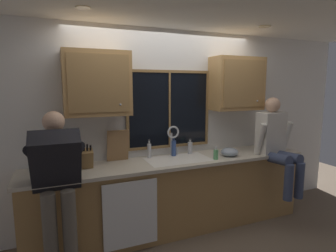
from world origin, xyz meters
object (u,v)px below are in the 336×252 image
Objects in this scene: cutting_board at (118,146)px; person_standing at (57,178)px; soap_dispenser at (216,154)px; bottle_amber_small at (190,147)px; bottle_tall_clear at (174,148)px; knife_block at (87,159)px; person_sitting_on_counter at (276,141)px; bottle_green_glass at (149,150)px; mixing_bowl at (229,152)px.

person_standing is at bearing -142.40° from cutting_board.
soap_dispenser is 0.42m from bottle_amber_small.
bottle_amber_small is at bearing 6.07° from bottle_tall_clear.
person_standing is 4.95× the size of knife_block.
person_standing is at bearing -162.27° from bottle_amber_small.
bottle_tall_clear is at bearing 139.43° from soap_dispenser.
person_standing is 7.68× the size of bottle_amber_small.
knife_block is (-2.41, 0.32, -0.08)m from person_sitting_on_counter.
person_standing is at bearing -160.33° from bottle_tall_clear.
person_standing is 1.52m from bottle_tall_clear.
bottle_amber_small is (-1.05, 0.48, -0.10)m from person_sitting_on_counter.
soap_dispenser is at bearing -8.62° from knife_block.
person_sitting_on_counter is 5.23× the size of bottle_green_glass.
bottle_green_glass is 0.59m from bottle_amber_small.
cutting_board is at bearing 166.72° from person_sitting_on_counter.
knife_block is at bearing -157.66° from cutting_board.
soap_dispenser is at bearing 4.71° from person_standing.
bottle_tall_clear is (0.73, -0.03, -0.08)m from cutting_board.
mixing_bowl is at bearing -22.55° from bottle_tall_clear.
bottle_amber_small reaches higher than soap_dispenser.
soap_dispenser is at bearing -66.80° from bottle_amber_small.
bottle_tall_clear is (1.43, 0.51, 0.06)m from person_standing.
mixing_bowl is 0.27m from soap_dispenser.
bottle_green_glass is at bearing 163.87° from person_sitting_on_counter.
cutting_board is at bearing 167.54° from mixing_bowl.
knife_block is at bearing 172.39° from person_sitting_on_counter.
mixing_bowl is at bearing -16.74° from bottle_green_glass.
cutting_board is (-2.03, 0.48, 0.01)m from person_sitting_on_counter.
soap_dispenser is at bearing -26.94° from bottle_green_glass.
knife_block is 1.55× the size of bottle_amber_small.
bottle_amber_small is (0.98, -0.00, -0.11)m from cutting_board.
person_sitting_on_counter reaches higher than person_standing.
soap_dispenser is at bearing 174.16° from person_sitting_on_counter.
mixing_bowl is 0.94× the size of bottle_green_glass.
soap_dispenser is at bearing -163.22° from mixing_bowl.
person_sitting_on_counter reaches higher than soap_dispenser.
knife_block is 1.21× the size of bottle_tall_clear.
bottle_green_glass is at bearing -179.51° from bottle_amber_small.
knife_block is 1.42× the size of mixing_bowl.
person_sitting_on_counter reaches higher than cutting_board.
person_standing is at bearing -178.69° from person_sitting_on_counter.
bottle_tall_clear is (1.11, 0.13, 0.00)m from knife_block.
cutting_board is 0.99m from bottle_amber_small.
bottle_amber_small reaches higher than mixing_bowl.
cutting_board is at bearing 179.86° from bottle_amber_small.
cutting_board reaches higher than bottle_tall_clear.
bottle_amber_small is (0.59, 0.01, -0.01)m from bottle_green_glass.
cutting_board is at bearing 178.92° from bottle_green_glass.
bottle_green_glass is 0.33m from bottle_tall_clear.
bottle_green_glass reaches higher than mixing_bowl.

